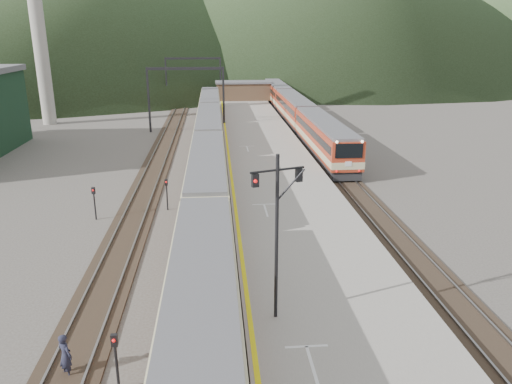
{
  "coord_description": "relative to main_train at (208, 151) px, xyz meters",
  "views": [
    {
      "loc": [
        0.64,
        -8.36,
        12.06
      ],
      "look_at": [
        3.23,
        22.85,
        2.0
      ],
      "focal_mm": 35.0,
      "sensor_mm": 36.0,
      "label": 1
    }
  ],
  "objects": [
    {
      "name": "gantry_far",
      "position": [
        -2.85,
        44.4,
        3.72
      ],
      "size": [
        9.55,
        0.25,
        8.0
      ],
      "color": "black",
      "rests_on": "ground"
    },
    {
      "name": "signal_mast",
      "position": [
        2.91,
        -26.26,
        3.29
      ],
      "size": [
        2.11,
        0.81,
        6.79
      ],
      "color": "black",
      "rests_on": "platform"
    },
    {
      "name": "gantry_near",
      "position": [
        -2.85,
        19.4,
        3.72
      ],
      "size": [
        9.55,
        0.25,
        8.0
      ],
      "color": "black",
      "rests_on": "ground"
    },
    {
      "name": "track_main",
      "position": [
        0.0,
        4.4,
        -1.8
      ],
      "size": [
        2.6,
        200.0,
        0.23
      ],
      "color": "black",
      "rests_on": "ground"
    },
    {
      "name": "station_shed",
      "position": [
        5.6,
        42.4,
        0.71
      ],
      "size": [
        9.4,
        4.4,
        3.1
      ],
      "color": "#503B2A",
      "rests_on": "platform"
    },
    {
      "name": "platform",
      "position": [
        5.6,
        2.4,
        -1.36
      ],
      "size": [
        8.0,
        100.0,
        1.0
      ],
      "primitive_type": "cube",
      "color": "gray",
      "rests_on": "ground"
    },
    {
      "name": "short_signal_b",
      "position": [
        -2.86,
        -10.16,
        -0.4
      ],
      "size": [
        0.23,
        0.18,
        2.27
      ],
      "color": "black",
      "rests_on": "ground"
    },
    {
      "name": "short_signal_a",
      "position": [
        -2.97,
        -28.98,
        -0.4
      ],
      "size": [
        0.22,
        0.16,
        2.27
      ],
      "color": "black",
      "rests_on": "ground"
    },
    {
      "name": "short_signal_c",
      "position": [
        -7.52,
        -11.69,
        -0.4
      ],
      "size": [
        0.24,
        0.19,
        2.27
      ],
      "color": "black",
      "rests_on": "ground"
    },
    {
      "name": "worker",
      "position": [
        -5.0,
        -28.01,
        -1.0
      ],
      "size": [
        0.75,
        0.72,
        1.73
      ],
      "primitive_type": "imported",
      "rotation": [
        0.0,
        0.0,
        2.45
      ],
      "color": "#1E2032",
      "rests_on": "ground"
    },
    {
      "name": "smokestack",
      "position": [
        -22.0,
        26.4,
        13.14
      ],
      "size": [
        1.8,
        1.8,
        30.0
      ],
      "primitive_type": "cylinder",
      "color": "#9E998E",
      "rests_on": "ground"
    },
    {
      "name": "track_second",
      "position": [
        11.5,
        4.4,
        -1.8
      ],
      "size": [
        2.6,
        200.0,
        0.23
      ],
      "color": "black",
      "rests_on": "ground"
    },
    {
      "name": "main_train",
      "position": [
        0.0,
        0.0,
        0.0
      ],
      "size": [
        2.68,
        73.55,
        3.27
      ],
      "color": "#C2B98A",
      "rests_on": "track_main"
    },
    {
      "name": "hill_c",
      "position": [
        110.0,
        174.4,
        23.14
      ],
      "size": [
        160.0,
        160.0,
        50.0
      ],
      "primitive_type": "cone",
      "color": "#304321",
      "rests_on": "ground"
    },
    {
      "name": "track_far",
      "position": [
        -5.0,
        4.4,
        -1.8
      ],
      "size": [
        2.6,
        200.0,
        0.23
      ],
      "color": "black",
      "rests_on": "ground"
    },
    {
      "name": "second_train",
      "position": [
        11.5,
        23.63,
        0.07
      ],
      "size": [
        2.79,
        57.22,
        3.4
      ],
      "color": "#A3331C",
      "rests_on": "track_second"
    }
  ]
}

